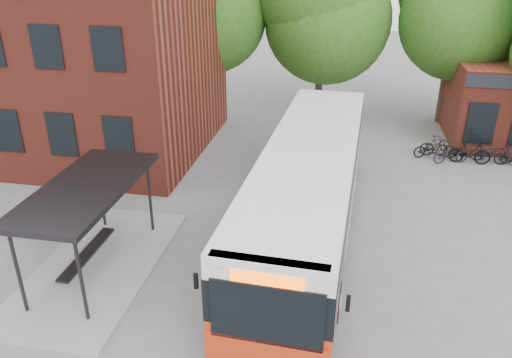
% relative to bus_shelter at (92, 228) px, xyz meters
% --- Properties ---
extents(ground, '(100.00, 100.00, 0.00)m').
position_rel_bus_shelter_xyz_m(ground, '(4.50, 1.00, -1.45)').
color(ground, slate).
extents(station_building, '(18.40, 10.40, 8.50)m').
position_rel_bus_shelter_xyz_m(station_building, '(-8.50, 10.00, 2.80)').
color(station_building, maroon).
rests_on(station_building, ground).
extents(bus_shelter, '(3.60, 7.00, 2.90)m').
position_rel_bus_shelter_xyz_m(bus_shelter, '(0.00, 0.00, 0.00)').
color(bus_shelter, '#242427').
rests_on(bus_shelter, ground).
extents(bike_rail, '(5.20, 0.10, 0.38)m').
position_rel_bus_shelter_xyz_m(bike_rail, '(13.78, 11.00, -1.26)').
color(bike_rail, '#242427').
rests_on(bike_rail, ground).
extents(tree_0, '(7.92, 7.92, 11.00)m').
position_rel_bus_shelter_xyz_m(tree_0, '(-1.50, 17.00, 4.05)').
color(tree_0, '#265115').
rests_on(tree_0, ground).
extents(tree_1, '(7.92, 7.92, 10.40)m').
position_rel_bus_shelter_xyz_m(tree_1, '(5.50, 18.00, 3.75)').
color(tree_1, '#265115').
rests_on(tree_1, ground).
extents(tree_2, '(7.92, 7.92, 11.00)m').
position_rel_bus_shelter_xyz_m(tree_2, '(12.50, 17.00, 4.05)').
color(tree_2, '#265115').
rests_on(tree_2, ground).
extents(city_bus, '(3.49, 13.66, 3.44)m').
position_rel_bus_shelter_xyz_m(city_bus, '(6.25, 2.94, 0.27)').
color(city_bus, red).
rests_on(city_bus, ground).
extents(bicycle_0, '(1.85, 1.22, 0.92)m').
position_rel_bus_shelter_xyz_m(bicycle_0, '(11.34, 11.37, -0.99)').
color(bicycle_0, black).
rests_on(bicycle_0, ground).
extents(bicycle_1, '(1.79, 0.69, 1.05)m').
position_rel_bus_shelter_xyz_m(bicycle_1, '(11.71, 11.43, -0.93)').
color(bicycle_1, black).
rests_on(bicycle_1, ground).
extents(bicycle_2, '(1.77, 1.11, 0.88)m').
position_rel_bus_shelter_xyz_m(bicycle_2, '(12.15, 10.74, -1.01)').
color(bicycle_2, black).
rests_on(bicycle_2, ground).
extents(bicycle_3, '(1.89, 0.65, 1.12)m').
position_rel_bus_shelter_xyz_m(bicycle_3, '(12.98, 10.86, -0.89)').
color(bicycle_3, black).
rests_on(bicycle_3, ground).
extents(bicycle_4, '(1.96, 0.83, 1.00)m').
position_rel_bus_shelter_xyz_m(bicycle_4, '(14.07, 11.27, -0.95)').
color(bicycle_4, black).
rests_on(bicycle_4, ground).
extents(bicycle_5, '(1.55, 0.80, 0.90)m').
position_rel_bus_shelter_xyz_m(bicycle_5, '(14.82, 10.83, -1.00)').
color(bicycle_5, black).
rests_on(bicycle_5, ground).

